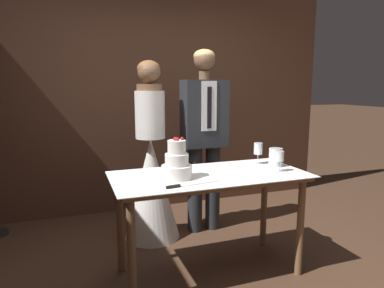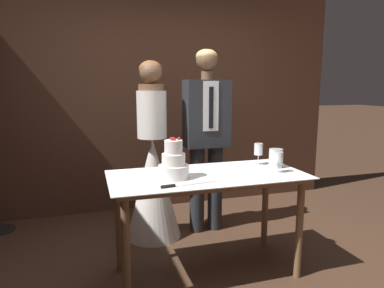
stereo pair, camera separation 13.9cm
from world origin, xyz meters
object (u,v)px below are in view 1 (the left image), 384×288
Objects in this scene: hurricane_candle at (276,158)px; groom at (204,131)px; cake_table at (210,187)px; tiered_cake at (177,164)px; bride at (151,175)px; cake_knife at (183,185)px; wine_glass_near at (258,150)px; wine_glass_middle at (280,157)px.

groom is (-0.34, 0.76, 0.15)m from hurricane_candle.
tiered_cake is at bearing -173.13° from cake_table.
groom reaches higher than bride.
cake_table is 3.68× the size of cake_knife.
cake_table is at bearing -175.40° from hurricane_candle.
wine_glass_near reaches higher than hurricane_candle.
wine_glass_middle is at bearing -11.42° from cake_table.
bride is at bearing 139.75° from hurricane_candle.
hurricane_candle is at bearing 5.30° from tiered_cake.
groom reaches higher than tiered_cake.
cake_table is 0.65m from hurricane_candle.
wine_glass_near reaches higher than cake_knife.
cake_knife is 0.22× the size of groom.
wine_glass_near is at bearing 19.43° from cake_knife.
cake_knife is at bearing -152.70° from wine_glass_near.
tiered_cake reaches higher than hurricane_candle.
wine_glass_near is 1.13× the size of wine_glass_middle.
tiered_cake is 0.83m from wine_glass_middle.
wine_glass_middle is 0.18m from hurricane_candle.
bride is (-0.28, 0.81, -0.08)m from cake_table.
wine_glass_middle is 1.27m from bride.
hurricane_candle is at bearing -65.56° from groom.
bride reaches higher than hurricane_candle.
hurricane_candle is (0.09, -0.13, -0.05)m from wine_glass_near.
cake_table is 8.10× the size of wine_glass_near.
cake_table is at bearing 6.87° from tiered_cake.
groom is (0.55, 0.84, 0.11)m from tiered_cake.
cake_knife is at bearing -162.22° from hurricane_candle.
bride reaches higher than wine_glass_near.
cake_knife is 0.86m from wine_glass_middle.
bride is at bearing 80.96° from cake_knife.
groom is (0.57, 1.05, 0.22)m from cake_knife.
wine_glass_near is 0.68m from groom.
cake_knife is 1.22m from groom.
wine_glass_near is (0.80, 0.21, 0.02)m from tiered_cake.
groom is (0.28, 0.81, 0.32)m from cake_table.
wine_glass_middle is 1.06× the size of hurricane_candle.
tiered_cake is 0.24m from cake_knife.
wine_glass_near is 0.11× the size of bride.
wine_glass_middle reaches higher than cake_knife.
wine_glass_near is at bearing -68.05° from groom.
wine_glass_middle is at bearing -86.07° from wine_glass_near.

